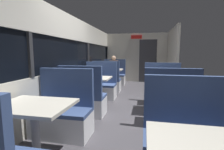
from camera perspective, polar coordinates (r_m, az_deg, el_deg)
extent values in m
cube|color=#423F44|center=(4.06, 4.83, -12.15)|extent=(3.30, 9.20, 0.02)
cube|color=beige|center=(4.33, -14.61, -4.47)|extent=(0.08, 8.40, 0.95)
cube|color=beige|center=(4.29, -15.30, 15.91)|extent=(0.08, 8.40, 0.60)
cube|color=black|center=(4.24, -15.10, 6.85)|extent=(0.03, 8.40, 0.75)
cube|color=#2D2D30|center=(3.03, -26.44, 6.22)|extent=(0.06, 0.08, 0.75)
cube|color=#2D2D30|center=(5.52, -8.33, 7.10)|extent=(0.06, 0.08, 0.75)
cube|color=#2D2D30|center=(8.21, -1.73, 7.25)|extent=(0.06, 0.08, 0.75)
cube|color=beige|center=(8.02, 8.34, 5.92)|extent=(2.90, 0.08, 2.30)
cube|color=#333338|center=(7.96, 12.27, 4.74)|extent=(0.80, 0.04, 2.00)
cube|color=red|center=(7.99, 8.45, 12.88)|extent=(0.50, 0.03, 0.16)
cube|color=beige|center=(6.88, 20.00, 5.32)|extent=(0.08, 2.40, 2.30)
cylinder|color=#9E9EA3|center=(2.38, -24.93, -18.11)|extent=(0.10, 0.10, 0.70)
cube|color=beige|center=(2.25, -25.45, -9.53)|extent=(0.90, 0.70, 0.04)
cube|color=silver|center=(2.95, -16.90, -15.95)|extent=(0.95, 0.50, 0.39)
cube|color=#384C7A|center=(2.87, -17.07, -11.81)|extent=(0.95, 0.50, 0.06)
cube|color=#384C7A|center=(2.95, -15.40, -4.04)|extent=(0.95, 0.08, 0.65)
cylinder|color=#9E9EA3|center=(4.35, -6.62, -5.89)|extent=(0.10, 0.10, 0.70)
cube|color=beige|center=(4.28, -6.69, -1.06)|extent=(0.90, 0.70, 0.04)
cube|color=silver|center=(3.80, -9.69, -10.38)|extent=(0.95, 0.50, 0.39)
cube|color=#384C7A|center=(3.73, -9.76, -7.08)|extent=(0.95, 0.50, 0.06)
cube|color=#384C7A|center=(3.47, -11.13, -2.23)|extent=(0.95, 0.08, 0.65)
cube|color=silver|center=(5.00, -4.26, -5.93)|extent=(0.95, 0.50, 0.39)
cube|color=#384C7A|center=(4.96, -4.28, -3.40)|extent=(0.95, 0.50, 0.06)
cube|color=#384C7A|center=(5.10, -3.69, 0.95)|extent=(0.95, 0.08, 0.65)
cylinder|color=#9E9EA3|center=(6.56, -0.40, -1.34)|extent=(0.10, 0.10, 0.70)
cube|color=beige|center=(6.51, -0.40, 1.88)|extent=(0.90, 0.70, 0.04)
cube|color=silver|center=(5.95, -1.69, -3.77)|extent=(0.95, 0.50, 0.39)
cube|color=#384C7A|center=(5.91, -1.69, -1.63)|extent=(0.95, 0.50, 0.06)
cube|color=#384C7A|center=(5.66, -2.18, 1.60)|extent=(0.95, 0.08, 0.65)
cube|color=silver|center=(7.22, 0.67, -1.78)|extent=(0.95, 0.50, 0.39)
cube|color=#384C7A|center=(7.19, 0.67, -0.01)|extent=(0.95, 0.50, 0.06)
cube|color=#384C7A|center=(7.36, 0.98, 2.94)|extent=(0.95, 0.08, 0.65)
cube|color=#384C7A|center=(2.06, 24.94, -20.12)|extent=(0.95, 0.50, 0.06)
cube|color=#384C7A|center=(2.12, 24.13, -8.93)|extent=(0.95, 0.08, 0.65)
cylinder|color=#9E9EA3|center=(3.99, 17.94, -7.45)|extent=(0.10, 0.10, 0.70)
cube|color=beige|center=(3.91, 18.15, -2.20)|extent=(0.90, 0.70, 0.04)
cube|color=silver|center=(3.41, 19.12, -12.79)|extent=(0.95, 0.50, 0.39)
cube|color=#384C7A|center=(3.34, 19.28, -9.16)|extent=(0.95, 0.50, 0.06)
cube|color=#384C7A|center=(3.05, 20.11, -3.86)|extent=(0.95, 0.08, 0.65)
cube|color=silver|center=(4.66, 16.94, -7.24)|extent=(0.95, 0.50, 0.39)
cube|color=#384C7A|center=(4.61, 17.04, -4.53)|extent=(0.95, 0.50, 0.06)
cube|color=#384C7A|center=(4.76, 16.95, 0.17)|extent=(0.95, 0.08, 0.65)
cube|color=#26262D|center=(7.22, 0.67, -1.54)|extent=(0.30, 0.36, 0.45)
cube|color=#8C664C|center=(7.10, 0.60, 2.58)|extent=(0.34, 0.22, 0.60)
sphere|color=tan|center=(7.06, 0.57, 5.89)|extent=(0.20, 0.20, 0.20)
cylinder|color=#8C664C|center=(6.97, -1.29, 2.65)|extent=(0.07, 0.28, 0.07)
cylinder|color=#8C664C|center=(6.89, 1.96, 2.60)|extent=(0.07, 0.28, 0.07)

